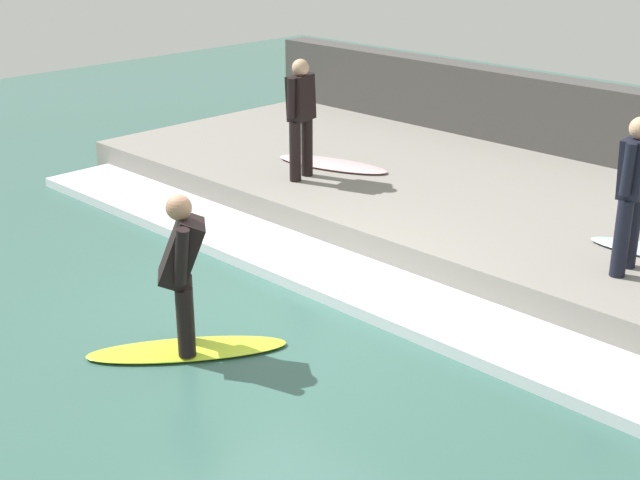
# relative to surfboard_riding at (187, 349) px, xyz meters

# --- Properties ---
(ground_plane) EXTENTS (28.00, 28.00, 0.00)m
(ground_plane) POSITION_rel_surfboard_riding_xyz_m (1.04, -0.09, -0.03)
(ground_plane) COLOR #386056
(concrete_ledge) EXTENTS (4.40, 12.05, 0.42)m
(concrete_ledge) POSITION_rel_surfboard_riding_xyz_m (4.94, -0.09, 0.18)
(concrete_ledge) COLOR gray
(concrete_ledge) RESTS_ON ground_plane
(back_wall) EXTENTS (0.50, 12.65, 1.51)m
(back_wall) POSITION_rel_surfboard_riding_xyz_m (7.39, -0.09, 0.73)
(back_wall) COLOR #474442
(back_wall) RESTS_ON ground_plane
(wave_foam_crest) EXTENTS (1.07, 11.45, 0.13)m
(wave_foam_crest) POSITION_rel_surfboard_riding_xyz_m (2.21, -0.09, 0.03)
(wave_foam_crest) COLOR silver
(wave_foam_crest) RESTS_ON ground_plane
(surfboard_riding) EXTENTS (1.81, 1.51, 0.06)m
(surfboard_riding) POSITION_rel_surfboard_riding_xyz_m (0.00, 0.00, 0.00)
(surfboard_riding) COLOR #BFE02D
(surfboard_riding) RESTS_ON ground_plane
(surfer_riding) EXTENTS (0.61, 0.59, 1.52)m
(surfer_riding) POSITION_rel_surfboard_riding_xyz_m (0.00, -0.00, 0.87)
(surfer_riding) COLOR black
(surfer_riding) RESTS_ON surfboard_riding
(surfer_waiting_near) EXTENTS (0.55, 0.30, 1.63)m
(surfer_waiting_near) POSITION_rel_surfboard_riding_xyz_m (3.79, -2.43, 1.31)
(surfer_waiting_near) COLOR black
(surfer_waiting_near) RESTS_ON concrete_ledge
(surfer_waiting_far) EXTENTS (0.54, 0.34, 1.63)m
(surfer_waiting_far) POSITION_rel_surfboard_riding_xyz_m (3.70, 2.26, 1.31)
(surfer_waiting_far) COLOR black
(surfer_waiting_far) RESTS_ON concrete_ledge
(surfboard_waiting_far) EXTENTS (0.98, 1.82, 0.06)m
(surfboard_waiting_far) POSITION_rel_surfboard_riding_xyz_m (4.41, 2.36, 0.42)
(surfboard_waiting_far) COLOR beige
(surfboard_waiting_far) RESTS_ON concrete_ledge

